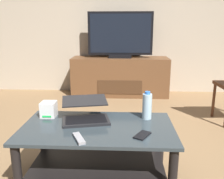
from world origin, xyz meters
name	(u,v)px	position (x,y,z in m)	size (l,w,h in m)	color
ground_plane	(117,162)	(0.00, 0.00, 0.00)	(7.68, 7.68, 0.00)	olive
back_wall	(122,12)	(0.00, 2.54, 1.40)	(6.40, 0.12, 2.80)	#B2A38C
coffee_table	(98,144)	(-0.13, -0.29, 0.31)	(1.11, 0.63, 0.46)	#2D383D
media_cabinet	(120,76)	(-0.01, 2.22, 0.32)	(1.62, 0.52, 0.65)	brown
television	(120,36)	(-0.01, 2.20, 1.01)	(1.07, 0.20, 0.75)	black
laptop	(85,112)	(-0.24, -0.15, 0.51)	(0.42, 0.42, 0.15)	black
router_box	(49,109)	(-0.55, -0.10, 0.52)	(0.12, 0.12, 0.12)	white
water_bottle_near	(147,106)	(0.24, -0.11, 0.56)	(0.07, 0.07, 0.22)	silver
cell_phone	(142,135)	(0.18, -0.44, 0.46)	(0.07, 0.14, 0.01)	black
tv_remote	(79,138)	(-0.23, -0.52, 0.47)	(0.04, 0.16, 0.02)	#99999E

